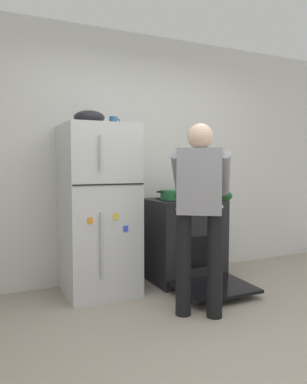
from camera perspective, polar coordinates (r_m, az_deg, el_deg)
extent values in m
plane|color=#9E9384|center=(2.84, 13.34, -22.42)|extent=(8.00, 8.00, 0.00)
cube|color=silver|center=(4.23, -3.23, 5.31)|extent=(6.00, 0.10, 2.70)
cube|color=silver|center=(3.72, -8.39, -2.67)|extent=(0.68, 0.68, 1.65)
cube|color=black|center=(3.38, -6.71, 1.15)|extent=(0.67, 0.01, 0.01)
cylinder|color=#B7B7BC|center=(3.40, -7.88, -8.10)|extent=(0.02, 0.02, 0.60)
cylinder|color=#B7B7BC|center=(3.33, -8.02, 5.93)|extent=(0.02, 0.02, 0.31)
cube|color=blue|center=(3.47, -4.24, -5.58)|extent=(0.04, 0.01, 0.06)
cube|color=orange|center=(3.35, -9.60, -4.33)|extent=(0.04, 0.01, 0.06)
cube|color=yellow|center=(3.42, -5.73, -3.74)|extent=(0.04, 0.01, 0.06)
cube|color=black|center=(4.17, 4.53, -7.20)|extent=(0.76, 0.64, 0.89)
cube|color=black|center=(3.91, 6.93, -9.03)|extent=(0.53, 0.01, 0.32)
cylinder|color=black|center=(3.89, 3.31, -1.34)|extent=(0.17, 0.17, 0.01)
cylinder|color=black|center=(4.08, 7.80, -1.11)|extent=(0.17, 0.17, 0.01)
cylinder|color=black|center=(4.14, 1.38, -0.99)|extent=(0.17, 0.17, 0.01)
cylinder|color=black|center=(4.32, 5.70, -0.80)|extent=(0.17, 0.17, 0.01)
cylinder|color=silver|center=(3.69, 3.68, -2.61)|extent=(0.04, 0.03, 0.04)
cylinder|color=silver|center=(3.78, 5.93, -2.47)|extent=(0.04, 0.03, 0.04)
cylinder|color=silver|center=(3.88, 8.20, -2.33)|extent=(0.04, 0.03, 0.04)
cylinder|color=silver|center=(3.97, 10.24, -2.19)|extent=(0.04, 0.03, 0.04)
cube|color=black|center=(3.77, 9.26, -14.09)|extent=(0.72, 0.57, 0.05)
cylinder|color=black|center=(3.21, 4.57, -10.95)|extent=(0.13, 0.13, 0.86)
cylinder|color=black|center=(3.19, 9.31, -11.07)|extent=(0.13, 0.13, 0.86)
cube|color=gray|center=(3.09, 7.05, 1.63)|extent=(0.41, 0.37, 0.54)
sphere|color=beige|center=(3.09, 7.11, 8.39)|extent=(0.21, 0.21, 0.21)
sphere|color=#4A4A4A|center=(3.09, 7.11, 7.71)|extent=(0.15, 0.15, 0.15)
cylinder|color=gray|center=(3.31, 3.82, 2.43)|extent=(0.36, 0.44, 0.44)
cylinder|color=gray|center=(3.29, 10.76, 2.35)|extent=(0.36, 0.44, 0.44)
ellipsoid|color=#1E5123|center=(3.53, 4.20, -0.47)|extent=(0.12, 0.18, 0.10)
ellipsoid|color=#1E5123|center=(3.51, 10.70, -0.56)|extent=(0.12, 0.18, 0.10)
cylinder|color=#236638|center=(3.98, 2.94, -0.42)|extent=(0.26, 0.26, 0.10)
cube|color=black|center=(3.90, 0.91, 0.03)|extent=(0.05, 0.03, 0.02)
cube|color=black|center=(4.05, 4.89, 0.17)|extent=(0.05, 0.03, 0.02)
cylinder|color=#2D6093|center=(3.83, -6.14, 10.63)|extent=(0.08, 0.08, 0.10)
torus|color=#2D6093|center=(3.84, -5.51, 10.68)|extent=(0.06, 0.01, 0.06)
cylinder|color=brown|center=(4.42, 6.63, 0.29)|extent=(0.05, 0.05, 0.15)
ellipsoid|color=black|center=(3.70, -9.74, 11.10)|extent=(0.29, 0.29, 0.13)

